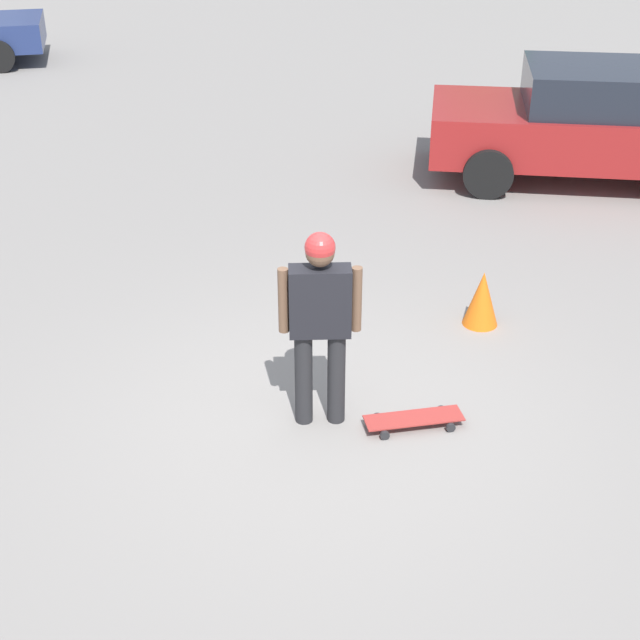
% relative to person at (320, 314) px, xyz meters
% --- Properties ---
extents(ground_plane, '(220.00, 220.00, 0.00)m').
position_rel_person_xyz_m(ground_plane, '(0.00, 0.00, -0.98)').
color(ground_plane, gray).
extents(person, '(0.58, 0.39, 1.66)m').
position_rel_person_xyz_m(person, '(0.00, 0.00, 0.00)').
color(person, '#262628').
rests_on(person, ground_plane).
extents(skateboard, '(0.83, 0.46, 0.09)m').
position_rel_person_xyz_m(skateboard, '(-0.62, 0.45, -0.91)').
color(skateboard, '#A5332D').
rests_on(skateboard, ground_plane).
extents(car_parked_near, '(4.37, 3.91, 1.53)m').
position_rel_person_xyz_m(car_parked_near, '(-5.93, -3.35, -0.20)').
color(car_parked_near, maroon).
rests_on(car_parked_near, ground_plane).
extents(traffic_cone, '(0.34, 0.34, 0.56)m').
position_rel_person_xyz_m(traffic_cone, '(-2.15, -0.66, -0.71)').
color(traffic_cone, orange).
rests_on(traffic_cone, ground_plane).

